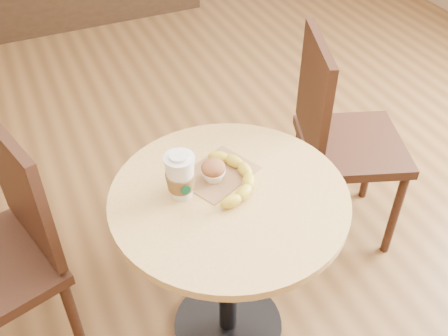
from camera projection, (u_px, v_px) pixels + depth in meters
name	position (u px, v px, depth m)	size (l,w,h in m)	color
cafe_table	(229.00, 235.00, 1.79)	(0.77, 0.77, 0.75)	black
chair_left	(1.00, 252.00, 1.75)	(0.54, 0.54, 0.99)	#341C12
chair_right	(338.00, 136.00, 2.24)	(0.56, 0.56, 0.99)	#341C12
kraft_bag	(219.00, 174.00, 1.74)	(0.24, 0.18, 0.00)	#8D6744
coffee_cup	(180.00, 177.00, 1.62)	(0.10, 0.10, 0.16)	silver
muffin	(213.00, 170.00, 1.70)	(0.08, 0.08, 0.07)	white
banana	(232.00, 176.00, 1.70)	(0.18, 0.29, 0.04)	gold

